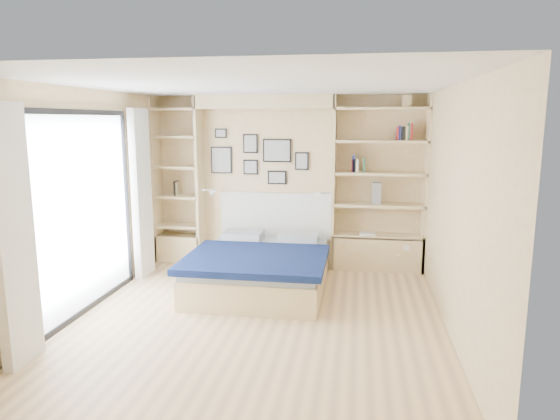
# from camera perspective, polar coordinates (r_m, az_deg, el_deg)

# --- Properties ---
(ground) EXTENTS (4.50, 4.50, 0.00)m
(ground) POSITION_cam_1_polar(r_m,az_deg,el_deg) (5.61, -2.53, -12.26)
(ground) COLOR #E0BA80
(ground) RESTS_ON ground
(room_shell) EXTENTS (4.50, 4.50, 4.50)m
(room_shell) POSITION_cam_1_polar(r_m,az_deg,el_deg) (6.83, -3.24, 1.24)
(room_shell) COLOR beige
(room_shell) RESTS_ON ground
(bed) EXTENTS (1.71, 2.26, 1.07)m
(bed) POSITION_cam_1_polar(r_m,az_deg,el_deg) (6.51, -2.14, -6.47)
(bed) COLOR #DBBE83
(bed) RESTS_ON ground
(photo_gallery) EXTENTS (1.48, 0.02, 0.82)m
(photo_gallery) POSITION_cam_1_polar(r_m,az_deg,el_deg) (7.47, -2.64, 6.09)
(photo_gallery) COLOR black
(photo_gallery) RESTS_ON ground
(reading_lamps) EXTENTS (1.92, 0.12, 0.15)m
(reading_lamps) POSITION_cam_1_polar(r_m,az_deg,el_deg) (7.28, -1.79, 2.00)
(reading_lamps) COLOR silver
(reading_lamps) RESTS_ON ground
(shelf_decor) EXTENTS (3.46, 0.23, 2.03)m
(shelf_decor) POSITION_cam_1_polar(r_m,az_deg,el_deg) (7.16, 9.98, 6.60)
(shelf_decor) COLOR maroon
(shelf_decor) RESTS_ON ground
(deck_chair) EXTENTS (0.72, 0.92, 0.82)m
(deck_chair) POSITION_cam_1_polar(r_m,az_deg,el_deg) (7.85, -28.09, -3.90)
(deck_chair) COLOR tan
(deck_chair) RESTS_ON ground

